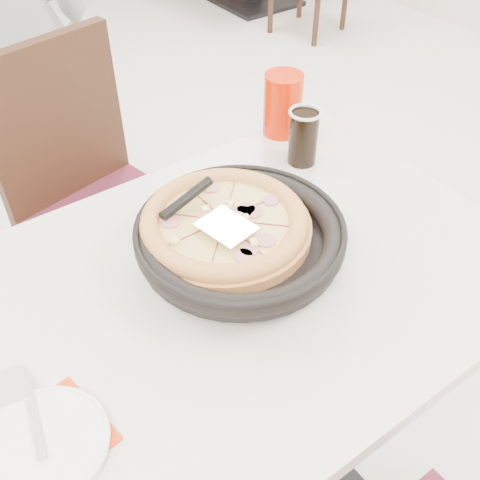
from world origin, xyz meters
TOP-DOWN VIEW (x-y plane):
  - floor at (0.00, 0.00)m, footprint 7.00×7.00m
  - main_table at (-0.16, -0.39)m, footprint 1.21×0.81m
  - chair_far at (-0.13, 0.25)m, footprint 0.50×0.50m
  - trivet at (-0.10, -0.31)m, footprint 0.11×0.11m
  - pizza_pan at (-0.09, -0.35)m, footprint 0.40×0.40m
  - pizza at (-0.10, -0.31)m, footprint 0.35×0.35m
  - pizza_server at (-0.12, -0.34)m, footprint 0.10×0.11m
  - napkin at (-0.56, -0.49)m, footprint 0.17×0.17m
  - side_plate at (-0.56, -0.51)m, footprint 0.19×0.19m
  - fork at (-0.55, -0.46)m, footprint 0.04×0.15m
  - cola_glass at (0.23, -0.16)m, footprint 0.07×0.07m
  - red_cup at (0.28, -0.02)m, footprint 0.10×0.10m
  - diner_person at (-0.14, 0.86)m, footprint 0.64×0.45m

SIDE VIEW (x-z plane):
  - floor at x=0.00m, z-range 0.00..0.00m
  - main_table at x=-0.16m, z-range 0.00..0.75m
  - chair_far at x=-0.13m, z-range 0.00..0.95m
  - napkin at x=-0.56m, z-range 0.75..0.75m
  - side_plate at x=-0.56m, z-range 0.75..0.77m
  - trivet at x=-0.10m, z-range 0.75..0.79m
  - fork at x=-0.55m, z-range 0.77..0.77m
  - pizza_pan at x=-0.09m, z-range 0.79..0.80m
  - pizza at x=-0.10m, z-range 0.80..0.82m
  - cola_glass at x=0.23m, z-range 0.75..0.88m
  - red_cup at x=0.28m, z-range 0.75..0.91m
  - diner_person at x=-0.14m, z-range 0.00..1.68m
  - pizza_server at x=-0.12m, z-range 0.84..0.84m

